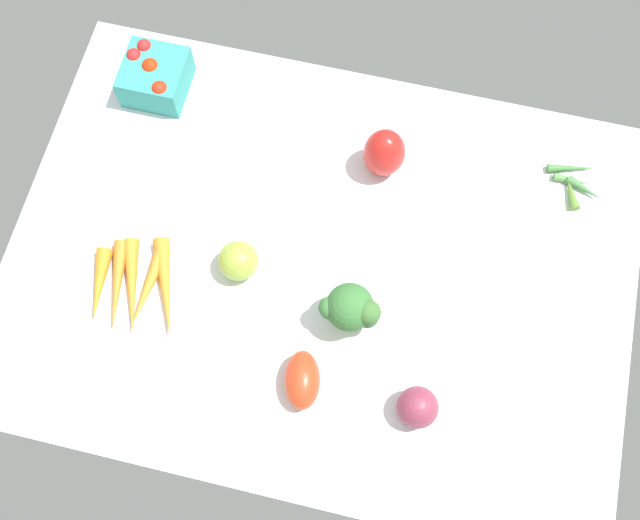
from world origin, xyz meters
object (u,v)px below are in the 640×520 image
Objects in this scene: heirloom_tomato_green at (238,261)px; roma_tomato at (302,380)px; carrot_bunch at (135,287)px; broccoli_head at (350,309)px; red_onion_center at (417,407)px; bell_pepper_red at (384,153)px; okra_pile at (575,183)px; berry_basket at (155,76)px.

roma_tomato is at bearing -48.46° from heirloom_tomato_green.
carrot_bunch is 35.54cm from broccoli_head.
red_onion_center is 42.78cm from bell_pepper_red.
broccoli_head reaches higher than red_onion_center.
heirloom_tomato_green is 36.80cm from red_onion_center.
roma_tomato is 40.70cm from bell_pepper_red.
okra_pile is at bearing 44.76° from broccoli_head.
heirloom_tomato_green is at bearing 166.40° from broccoli_head.
red_onion_center is at bearing -103.60° from roma_tomato.
berry_basket is 55.62cm from broccoli_head.
berry_basket is at bearing 140.93° from broccoli_head.
carrot_bunch is at bearing 60.55° from roma_tomato.
bell_pepper_red reaches higher than red_onion_center.
broccoli_head reaches higher than berry_basket.
carrot_bunch is 2.74× the size of red_onion_center.
berry_basket is 1.18× the size of roma_tomato.
roma_tomato is 1.42× the size of red_onion_center.
okra_pile is at bearing 28.02° from heirloom_tomato_green.
carrot_bunch is (-30.26, 8.92, -1.40)cm from roma_tomato.
broccoli_head reaches higher than okra_pile.
okra_pile is 1.01× the size of bell_pepper_red.
red_onion_center is (32.77, -16.75, -0.09)cm from heirloom_tomato_green.
broccoli_head is at bearing 4.78° from carrot_bunch.
roma_tomato is 0.90× the size of broccoli_head.
bell_pepper_red is (42.89, -6.50, 1.41)cm from berry_basket.
heirloom_tomato_green is at bearing -129.00° from bell_pepper_red.
broccoli_head reaches higher than roma_tomato.
broccoli_head is (43.14, -35.02, 2.42)cm from berry_basket.
red_onion_center reaches higher than roma_tomato.
okra_pile is 59.43cm from heirloom_tomato_green.
bell_pepper_red is at bearing -172.96° from okra_pile.
roma_tomato reaches higher than carrot_bunch.
broccoli_head is 1.58× the size of red_onion_center.
berry_basket is 1.07× the size of bell_pepper_red.
bell_pepper_red is at bearing 51.00° from heirloom_tomato_green.
carrot_bunch is at bearing -137.93° from bell_pepper_red.
broccoli_head is 28.54cm from bell_pepper_red.
heirloom_tomato_green is 0.66× the size of bell_pepper_red.
heirloom_tomato_green is at bearing 26.17° from carrot_bunch.
heirloom_tomato_green is (-52.41, -27.90, 2.51)cm from okra_pile.
broccoli_head is (4.84, 11.85, 3.30)cm from roma_tomato.
roma_tomato is at bearing -16.42° from carrot_bunch.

